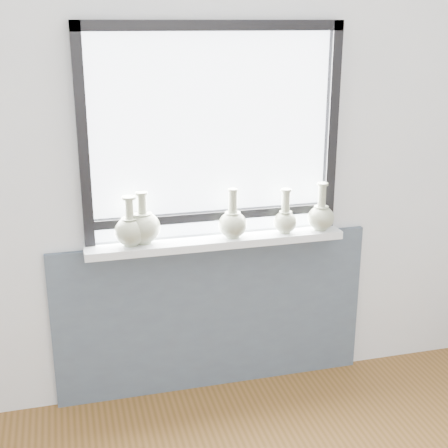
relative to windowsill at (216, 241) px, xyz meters
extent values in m
cube|color=silver|center=(0.00, 0.10, 0.42)|extent=(3.60, 0.02, 2.60)
cube|color=#475666|center=(0.00, 0.07, -0.45)|extent=(1.70, 0.03, 0.86)
cube|color=white|center=(0.00, 0.00, 0.00)|extent=(1.32, 0.18, 0.04)
cube|color=black|center=(-0.62, 0.05, 0.55)|extent=(0.05, 0.06, 1.05)
cube|color=black|center=(0.62, 0.05, 0.55)|extent=(0.05, 0.06, 1.05)
cube|color=black|center=(0.00, 0.05, 1.04)|extent=(1.30, 0.06, 0.05)
cube|color=black|center=(0.00, 0.05, 0.12)|extent=(1.20, 0.05, 0.04)
cube|color=white|center=(0.00, 0.08, 0.52)|extent=(1.20, 0.01, 1.00)
cylinder|color=#989E82|center=(-0.43, -0.01, 0.02)|extent=(0.07, 0.07, 0.01)
ellipsoid|color=#989E82|center=(-0.43, -0.01, 0.09)|extent=(0.15, 0.15, 0.14)
cone|color=#989E82|center=(-0.43, -0.01, 0.14)|extent=(0.08, 0.08, 0.03)
cylinder|color=#989E82|center=(-0.43, -0.01, 0.20)|extent=(0.04, 0.04, 0.12)
cylinder|color=#989E82|center=(-0.43, -0.01, 0.26)|extent=(0.07, 0.07, 0.01)
cylinder|color=#989E82|center=(-0.37, 0.01, 0.02)|extent=(0.08, 0.08, 0.01)
ellipsoid|color=#989E82|center=(-0.37, 0.01, 0.10)|extent=(0.17, 0.17, 0.16)
cone|color=#989E82|center=(-0.37, 0.01, 0.16)|extent=(0.09, 0.09, 0.03)
cylinder|color=#989E82|center=(-0.37, 0.01, 0.21)|extent=(0.05, 0.05, 0.11)
cylinder|color=#989E82|center=(-0.37, 0.01, 0.27)|extent=(0.06, 0.06, 0.01)
cylinder|color=#989E82|center=(0.08, -0.02, 0.02)|extent=(0.07, 0.07, 0.01)
ellipsoid|color=#989E82|center=(0.08, -0.02, 0.09)|extent=(0.15, 0.15, 0.13)
cone|color=#989E82|center=(0.08, -0.02, 0.14)|extent=(0.08, 0.08, 0.03)
cylinder|color=#989E82|center=(0.08, -0.02, 0.20)|extent=(0.05, 0.05, 0.13)
cylinder|color=#989E82|center=(0.08, -0.02, 0.27)|extent=(0.05, 0.05, 0.01)
cylinder|color=#989E82|center=(0.36, -0.02, 0.02)|extent=(0.05, 0.05, 0.01)
ellipsoid|color=#989E82|center=(0.36, -0.02, 0.08)|extent=(0.12, 0.12, 0.11)
cone|color=#989E82|center=(0.36, -0.02, 0.12)|extent=(0.07, 0.07, 0.03)
cylinder|color=#989E82|center=(0.36, -0.02, 0.18)|extent=(0.04, 0.04, 0.13)
cylinder|color=#989E82|center=(0.36, -0.02, 0.25)|extent=(0.06, 0.06, 0.01)
cylinder|color=#989E82|center=(0.56, -0.02, 0.02)|extent=(0.06, 0.06, 0.01)
ellipsoid|color=#989E82|center=(0.56, -0.02, 0.08)|extent=(0.14, 0.14, 0.13)
cone|color=#989E82|center=(0.56, -0.02, 0.13)|extent=(0.08, 0.08, 0.03)
cylinder|color=#989E82|center=(0.56, -0.02, 0.20)|extent=(0.04, 0.04, 0.13)
cylinder|color=#989E82|center=(0.56, -0.02, 0.27)|extent=(0.06, 0.06, 0.01)
camera|label=1|loc=(-0.72, -2.90, 1.07)|focal=50.00mm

